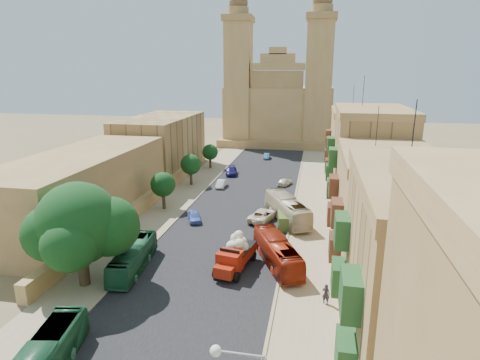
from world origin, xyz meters
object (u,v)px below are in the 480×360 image
at_px(bus_green_north, 133,257).
at_px(car_dkblue, 231,171).
at_px(car_cream, 263,215).
at_px(street_tree_a, 121,221).
at_px(ficus_tree, 79,226).
at_px(car_white_a, 221,184).
at_px(street_tree_b, 163,185).
at_px(olive_pickup, 285,220).
at_px(bus_cream_east, 287,209).
at_px(street_tree_d, 210,152).
at_px(church, 279,105).
at_px(car_white_b, 285,182).
at_px(car_blue_b, 267,156).
at_px(car_blue_a, 194,216).
at_px(pedestrian_c, 293,223).
at_px(street_tree_c, 191,165).
at_px(red_truck, 235,254).
at_px(bus_red_east, 277,252).
at_px(pedestrian_a, 326,294).

xyz_separation_m(bus_green_north, car_dkblue, (1.55, 36.30, -0.55)).
bearing_deg(car_cream, street_tree_a, 52.09).
distance_m(ficus_tree, street_tree_a, 8.42).
bearing_deg(car_white_a, street_tree_b, -114.71).
bearing_deg(olive_pickup, bus_cream_east, 90.00).
distance_m(street_tree_d, bus_green_north, 40.86).
relative_size(church, bus_green_north, 4.14).
distance_m(car_white_b, car_blue_b, 20.42).
relative_size(car_blue_a, car_dkblue, 0.77).
relative_size(car_cream, pedestrian_c, 3.28).
height_order(street_tree_b, car_dkblue, street_tree_b).
xyz_separation_m(ficus_tree, car_white_a, (4.51, 31.53, -4.85)).
distance_m(street_tree_b, bus_green_north, 17.17).
distance_m(street_tree_a, street_tree_c, 24.01).
xyz_separation_m(red_truck, car_blue_a, (-7.44, 11.16, -0.92)).
relative_size(car_blue_a, pedestrian_c, 2.26).
xyz_separation_m(church, bus_red_east, (6.50, -67.74, -8.20)).
bearing_deg(bus_green_north, bus_cream_east, 44.11).
relative_size(street_tree_b, red_truck, 0.81).
distance_m(street_tree_c, olive_pickup, 22.54).
height_order(red_truck, pedestrian_c, red_truck).
relative_size(street_tree_a, bus_green_north, 0.49).
xyz_separation_m(street_tree_b, car_white_a, (5.09, 11.53, -2.82)).
xyz_separation_m(car_dkblue, car_white_b, (9.91, -4.95, -0.09)).
distance_m(ficus_tree, car_cream, 22.87).
height_order(red_truck, car_white_a, red_truck).
height_order(church, car_blue_a, church).
xyz_separation_m(street_tree_b, car_blue_a, (5.33, -3.58, -2.78)).
bearing_deg(street_tree_a, street_tree_d, 90.00).
bearing_deg(ficus_tree, bus_green_north, 48.76).
height_order(street_tree_a, pedestrian_a, street_tree_a).
xyz_separation_m(bus_green_north, car_cream, (10.12, 14.86, -0.50)).
bearing_deg(street_tree_c, street_tree_b, -90.00).
relative_size(bus_green_north, car_dkblue, 1.89).
distance_m(car_white_b, pedestrian_a, 34.33).
xyz_separation_m(street_tree_c, bus_green_north, (3.50, -28.67, -2.17)).
distance_m(street_tree_c, pedestrian_a, 37.62).
distance_m(ficus_tree, bus_green_north, 6.10).
distance_m(street_tree_c, bus_cream_east, 21.11).
bearing_deg(street_tree_d, car_blue_b, 47.48).
xyz_separation_m(church, bus_green_north, (-6.50, -71.28, -8.30)).
bearing_deg(ficus_tree, car_cream, 54.36).
relative_size(red_truck, bus_green_north, 0.71).
bearing_deg(street_tree_c, pedestrian_c, -42.37).
relative_size(street_tree_c, car_blue_b, 1.53).
relative_size(church, pedestrian_c, 23.11).
bearing_deg(olive_pickup, bus_green_north, -133.87).
bearing_deg(car_cream, street_tree_b, 7.73).
relative_size(ficus_tree, red_truck, 1.47).
xyz_separation_m(street_tree_d, car_dkblue, (5.05, -4.36, -2.39)).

